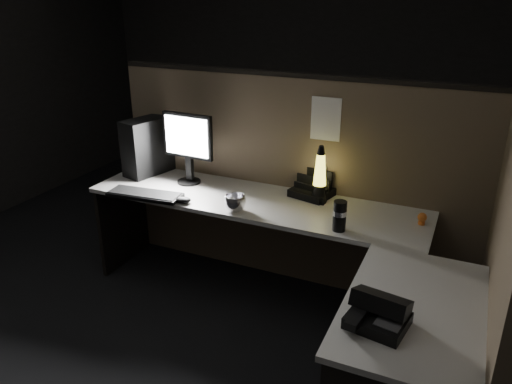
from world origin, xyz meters
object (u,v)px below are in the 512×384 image
at_px(pc_tower, 149,146).
at_px(desk_phone, 378,313).
at_px(lava_lamp, 320,179).
at_px(monitor, 188,142).
at_px(keyboard, 145,195).

relative_size(pc_tower, desk_phone, 1.55).
relative_size(lava_lamp, desk_phone, 1.42).
distance_m(monitor, keyboard, 0.49).
bearing_deg(desk_phone, monitor, 154.74).
height_order(monitor, keyboard, monitor).
height_order(keyboard, desk_phone, desk_phone).
bearing_deg(pc_tower, lava_lamp, 13.39).
height_order(monitor, desk_phone, monitor).
xyz_separation_m(monitor, keyboard, (-0.13, -0.36, -0.29)).
bearing_deg(lava_lamp, monitor, -178.03).
height_order(pc_tower, lava_lamp, pc_tower).
distance_m(lava_lamp, desk_phone, 1.30).
bearing_deg(monitor, pc_tower, 174.49).
height_order(keyboard, lava_lamp, lava_lamp).
relative_size(pc_tower, lava_lamp, 1.09).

